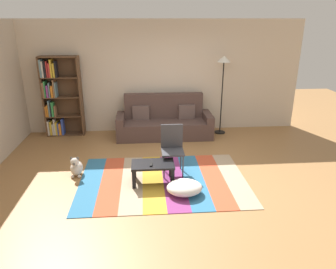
{
  "coord_description": "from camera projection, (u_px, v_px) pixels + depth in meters",
  "views": [
    {
      "loc": [
        -0.49,
        -5.2,
        2.7
      ],
      "look_at": [
        -0.06,
        0.33,
        0.65
      ],
      "focal_mm": 33.7,
      "sensor_mm": 36.0,
      "label": 1
    }
  ],
  "objects": [
    {
      "name": "ground_plane",
      "position": [
        172.0,
        174.0,
        5.83
      ],
      "size": [
        14.0,
        14.0,
        0.0
      ],
      "primitive_type": "plane",
      "color": "#9E7042"
    },
    {
      "name": "back_wall",
      "position": [
        163.0,
        77.0,
        7.75
      ],
      "size": [
        6.8,
        0.1,
        2.7
      ],
      "primitive_type": "cube",
      "color": "beige",
      "rests_on": "ground_plane"
    },
    {
      "name": "rug",
      "position": [
        163.0,
        181.0,
        5.57
      ],
      "size": [
        2.92,
        2.03,
        0.01
      ],
      "color": "teal",
      "rests_on": "ground_plane"
    },
    {
      "name": "couch",
      "position": [
        164.0,
        123.0,
        7.61
      ],
      "size": [
        2.26,
        0.8,
        1.0
      ],
      "color": "#4C3833",
      "rests_on": "ground_plane"
    },
    {
      "name": "bookshelf",
      "position": [
        58.0,
        97.0,
        7.47
      ],
      "size": [
        0.9,
        0.28,
        1.9
      ],
      "color": "brown",
      "rests_on": "ground_plane"
    },
    {
      "name": "coffee_table",
      "position": [
        153.0,
        167.0,
        5.41
      ],
      "size": [
        0.73,
        0.44,
        0.36
      ],
      "color": "black",
      "rests_on": "rug"
    },
    {
      "name": "pouf",
      "position": [
        184.0,
        188.0,
        5.11
      ],
      "size": [
        0.58,
        0.48,
        0.22
      ],
      "primitive_type": "ellipsoid",
      "color": "white",
      "rests_on": "rug"
    },
    {
      "name": "dog",
      "position": [
        76.0,
        167.0,
        5.72
      ],
      "size": [
        0.22,
        0.35,
        0.4
      ],
      "color": "beige",
      "rests_on": "ground_plane"
    },
    {
      "name": "standing_lamp",
      "position": [
        223.0,
        69.0,
        7.38
      ],
      "size": [
        0.32,
        0.32,
        1.89
      ],
      "color": "black",
      "rests_on": "ground_plane"
    },
    {
      "name": "tv_remote",
      "position": [
        151.0,
        164.0,
        5.33
      ],
      "size": [
        0.05,
        0.15,
        0.02
      ],
      "primitive_type": "cube",
      "rotation": [
        0.0,
        0.0,
        -0.06
      ],
      "color": "black",
      "rests_on": "coffee_table"
    },
    {
      "name": "folding_chair",
      "position": [
        172.0,
        145.0,
        5.73
      ],
      "size": [
        0.4,
        0.4,
        0.9
      ],
      "rotation": [
        0.0,
        0.0,
        -0.89
      ],
      "color": "#38383D",
      "rests_on": "ground_plane"
    }
  ]
}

